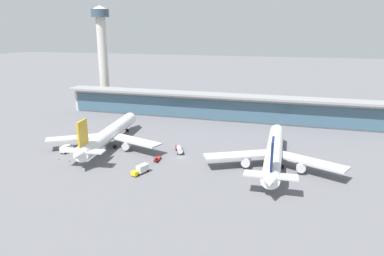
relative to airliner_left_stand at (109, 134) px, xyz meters
name	(u,v)px	position (x,y,z in m)	size (l,w,h in m)	color
ground_plane	(181,157)	(35.37, -4.08, -5.72)	(1200.00, 1200.00, 0.00)	slate
airliner_left_stand	(109,134)	(0.00, 0.00, 0.00)	(52.02, 68.19, 18.17)	white
airliner_centre_stand	(274,152)	(72.37, -3.05, 0.00)	(52.49, 68.17, 18.17)	white
service_truck_near_nose_yellow	(141,169)	(26.77, -24.17, -4.03)	(4.59, 7.65, 3.10)	yellow
service_truck_under_wing_blue	(229,154)	(53.71, 3.82, -4.91)	(2.92, 6.93, 2.70)	#234C9E
service_truck_mid_apron_red	(179,149)	(32.84, 1.23, -4.02)	(5.78, 8.72, 2.95)	#B21E1E
service_truck_by_tail_red	(157,159)	(27.44, -10.33, -4.91)	(2.29, 6.89, 2.70)	#B21E1E
service_truck_on_taxiway_grey	(66,148)	(-13.60, -12.10, -4.03)	(2.56, 7.36, 3.10)	gray
service_truck_at_far_stand_olive	(264,154)	(67.66, 7.86, -4.85)	(2.66, 3.29, 2.05)	olive
terminal_building	(217,106)	(35.37, 63.27, 2.14)	(190.49, 12.80, 15.20)	beige
control_tower	(102,48)	(-50.77, 84.89, 33.25)	(12.00, 12.00, 71.45)	beige
safety_cone_alpha	(59,159)	(-11.37, -20.51, -5.41)	(0.62, 0.62, 0.70)	orange
safety_cone_bravo	(69,161)	(-5.85, -21.29, -5.41)	(0.62, 0.62, 0.70)	orange
safety_cone_charlie	(110,165)	(12.14, -20.56, -5.41)	(0.62, 0.62, 0.70)	orange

